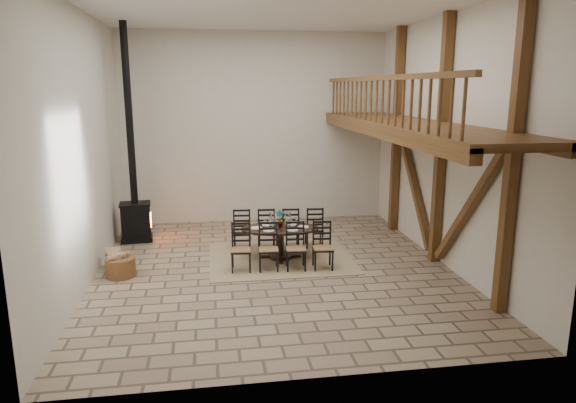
{
  "coord_description": "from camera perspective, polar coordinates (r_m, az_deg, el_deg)",
  "views": [
    {
      "loc": [
        -1.23,
        -9.71,
        3.6
      ],
      "look_at": [
        0.33,
        0.4,
        1.3
      ],
      "focal_mm": 32.0,
      "sensor_mm": 36.0,
      "label": 1
    }
  ],
  "objects": [
    {
      "name": "wood_stove",
      "position": [
        12.53,
        -16.7,
        0.69
      ],
      "size": [
        0.77,
        0.62,
        5.0
      ],
      "rotation": [
        0.0,
        0.0,
        0.1
      ],
      "color": "black",
      "rests_on": "ground"
    },
    {
      "name": "log_stack",
      "position": [
        11.0,
        -18.83,
        -5.98
      ],
      "size": [
        0.36,
        0.37,
        0.41
      ],
      "rotation": [
        0.0,
        0.0,
        0.24
      ],
      "color": "tan",
      "rests_on": "ground"
    },
    {
      "name": "room_shell",
      "position": [
        10.02,
        5.29,
        9.29
      ],
      "size": [
        7.02,
        8.02,
        5.01
      ],
      "color": "beige",
      "rests_on": "ground"
    },
    {
      "name": "log_basket",
      "position": [
        10.49,
        -18.12,
        -6.85
      ],
      "size": [
        0.57,
        0.57,
        0.47
      ],
      "rotation": [
        0.0,
        0.0,
        0.36
      ],
      "color": "brown",
      "rests_on": "ground"
    },
    {
      "name": "rug",
      "position": [
        11.05,
        -0.88,
        -6.27
      ],
      "size": [
        3.0,
        2.5,
        0.02
      ],
      "primitive_type": "cube",
      "color": "tan",
      "rests_on": "ground"
    },
    {
      "name": "ground",
      "position": [
        10.43,
        -1.47,
        -7.52
      ],
      "size": [
        8.0,
        8.0,
        0.0
      ],
      "primitive_type": "plane",
      "color": "tan",
      "rests_on": "ground"
    },
    {
      "name": "dining_table",
      "position": [
        10.95,
        -0.89,
        -4.58
      ],
      "size": [
        2.17,
        1.99,
        1.06
      ],
      "rotation": [
        0.0,
        0.0,
        -0.08
      ],
      "color": "black",
      "rests_on": "ground"
    }
  ]
}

